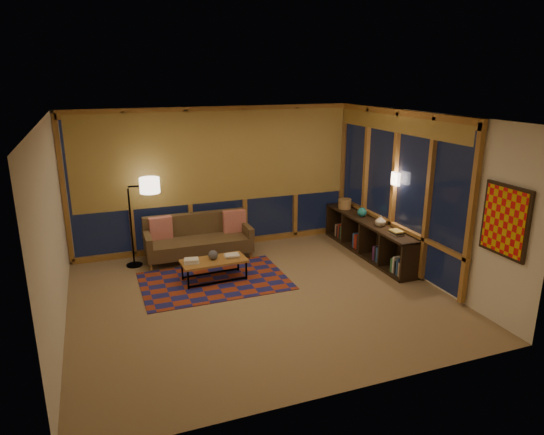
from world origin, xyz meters
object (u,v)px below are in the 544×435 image
object	(u,v)px
sofa	(198,238)
coffee_table	(214,270)
floor_lamp	(131,223)
bookshelf	(368,238)

from	to	relation	value
sofa	coffee_table	world-z (taller)	sofa
floor_lamp	coffee_table	bearing A→B (deg)	-42.03
sofa	floor_lamp	distance (m)	1.22
coffee_table	bookshelf	distance (m)	2.99
sofa	coffee_table	xyz separation A→B (m)	(0.03, -1.06, -0.21)
coffee_table	bookshelf	xyz separation A→B (m)	(2.98, 0.14, 0.16)
sofa	floor_lamp	size ratio (longest dim) A/B	1.21
sofa	coffee_table	bearing A→B (deg)	-88.10
sofa	bookshelf	xyz separation A→B (m)	(3.00, -0.91, -0.05)
coffee_table	floor_lamp	world-z (taller)	floor_lamp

